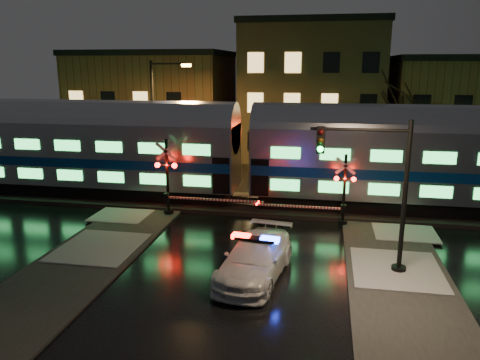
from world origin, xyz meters
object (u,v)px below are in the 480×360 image
(crossing_signal_left, at_px, (173,185))
(crossing_signal_right, at_px, (337,197))
(police_car, at_px, (255,258))
(streetlight, at_px, (157,115))
(traffic_light, at_px, (379,194))

(crossing_signal_left, bearing_deg, crossing_signal_right, -0.07)
(crossing_signal_left, bearing_deg, police_car, -50.45)
(streetlight, bearing_deg, police_car, -56.66)
(crossing_signal_right, bearing_deg, police_car, -115.46)
(police_car, xyz_separation_m, traffic_light, (4.68, 1.32, 2.51))
(police_car, relative_size, crossing_signal_left, 0.92)
(crossing_signal_right, relative_size, streetlight, 0.63)
(traffic_light, bearing_deg, crossing_signal_left, 158.94)
(crossing_signal_right, height_order, streetlight, streetlight)
(crossing_signal_left, bearing_deg, traffic_light, -27.96)
(police_car, distance_m, crossing_signal_left, 8.84)
(police_car, distance_m, streetlight, 16.63)
(police_car, height_order, traffic_light, traffic_light)
(traffic_light, bearing_deg, streetlight, 145.01)
(police_car, bearing_deg, crossing_signal_right, 72.26)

